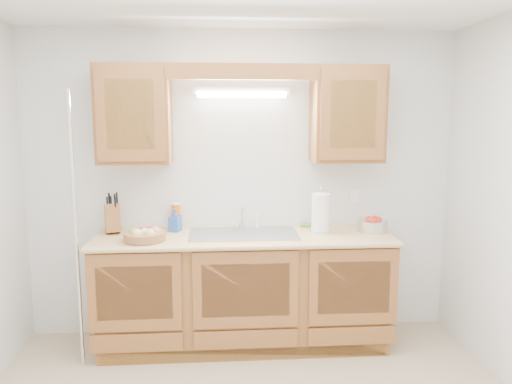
{
  "coord_description": "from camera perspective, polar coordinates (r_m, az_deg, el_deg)",
  "views": [
    {
      "loc": [
        -0.18,
        -2.59,
        1.82
      ],
      "look_at": [
        0.07,
        0.85,
        1.29
      ],
      "focal_mm": 35.0,
      "sensor_mm": 36.0,
      "label": 1
    }
  ],
  "objects": [
    {
      "name": "room",
      "position": [
        2.66,
        -0.21,
        -3.6
      ],
      "size": [
        3.52,
        3.5,
        2.5
      ],
      "color": "tan",
      "rests_on": "ground"
    },
    {
      "name": "base_cabinets",
      "position": [
        4.04,
        -1.4,
        -11.22
      ],
      "size": [
        2.2,
        0.6,
        0.86
      ],
      "primitive_type": "cube",
      "color": "brown",
      "rests_on": "ground"
    },
    {
      "name": "countertop",
      "position": [
        3.89,
        -1.42,
        -5.2
      ],
      "size": [
        2.3,
        0.63,
        0.04
      ],
      "primitive_type": "cube",
      "color": "#E0B076",
      "rests_on": "base_cabinets"
    },
    {
      "name": "upper_cabinet_left",
      "position": [
        3.98,
        -13.75,
        8.6
      ],
      "size": [
        0.55,
        0.33,
        0.75
      ],
      "primitive_type": "cube",
      "color": "brown",
      "rests_on": "room"
    },
    {
      "name": "upper_cabinet_right",
      "position": [
        4.05,
        10.37,
        8.7
      ],
      "size": [
        0.55,
        0.33,
        0.75
      ],
      "primitive_type": "cube",
      "color": "brown",
      "rests_on": "room"
    },
    {
      "name": "valance",
      "position": [
        3.8,
        -1.49,
        13.61
      ],
      "size": [
        2.2,
        0.05,
        0.12
      ],
      "primitive_type": "cube",
      "color": "brown",
      "rests_on": "room"
    },
    {
      "name": "fluorescent_fixture",
      "position": [
        4.01,
        -1.64,
        11.3
      ],
      "size": [
        0.76,
        0.08,
        0.08
      ],
      "color": "white",
      "rests_on": "room"
    },
    {
      "name": "sink",
      "position": [
        3.93,
        -1.43,
        -5.86
      ],
      "size": [
        0.84,
        0.46,
        0.36
      ],
      "color": "#9E9EA3",
      "rests_on": "countertop"
    },
    {
      "name": "wire_shelf_pole",
      "position": [
        3.76,
        -19.88,
        -4.36
      ],
      "size": [
        0.03,
        0.03,
        2.0
      ],
      "primitive_type": "cylinder",
      "color": "silver",
      "rests_on": "ground"
    },
    {
      "name": "outlet_plate",
      "position": [
        4.29,
        11.16,
        -0.39
      ],
      "size": [
        0.08,
        0.01,
        0.12
      ],
      "primitive_type": "cube",
      "color": "white",
      "rests_on": "room"
    },
    {
      "name": "fruit_basket",
      "position": [
        3.79,
        -12.6,
        -4.82
      ],
      "size": [
        0.38,
        0.38,
        0.1
      ],
      "rotation": [
        0.0,
        0.0,
        0.27
      ],
      "color": "#9E6C40",
      "rests_on": "countertop"
    },
    {
      "name": "knife_block",
      "position": [
        4.1,
        -16.09,
        -2.87
      ],
      "size": [
        0.16,
        0.21,
        0.33
      ],
      "rotation": [
        0.0,
        0.0,
        0.28
      ],
      "color": "brown",
      "rests_on": "countertop"
    },
    {
      "name": "orange_canister",
      "position": [
        4.12,
        -9.12,
        -2.71
      ],
      "size": [
        0.08,
        0.08,
        0.21
      ],
      "rotation": [
        0.0,
        0.0,
        0.24
      ],
      "color": "#E25C0C",
      "rests_on": "countertop"
    },
    {
      "name": "soap_bottle",
      "position": [
        4.04,
        -9.22,
        -3.18
      ],
      "size": [
        0.11,
        0.11,
        0.18
      ],
      "primitive_type": "imported",
      "rotation": [
        0.0,
        0.0,
        -0.39
      ],
      "color": "blue",
      "rests_on": "countertop"
    },
    {
      "name": "sponge",
      "position": [
        4.19,
        5.82,
        -3.83
      ],
      "size": [
        0.11,
        0.08,
        0.02
      ],
      "rotation": [
        0.0,
        0.0,
        -0.13
      ],
      "color": "#CC333F",
      "rests_on": "countertop"
    },
    {
      "name": "paper_towel",
      "position": [
        3.98,
        7.39,
        -2.4
      ],
      "size": [
        0.18,
        0.18,
        0.36
      ],
      "rotation": [
        0.0,
        0.0,
        0.03
      ],
      "color": "silver",
      "rests_on": "countertop"
    },
    {
      "name": "apple_bowl",
      "position": [
        4.09,
        13.16,
        -3.67
      ],
      "size": [
        0.29,
        0.29,
        0.13
      ],
      "rotation": [
        0.0,
        0.0,
        -0.24
      ],
      "color": "silver",
      "rests_on": "countertop"
    }
  ]
}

